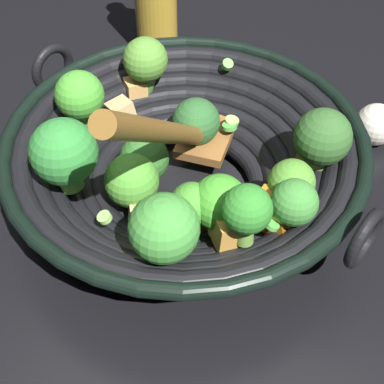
% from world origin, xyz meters
% --- Properties ---
extents(ground_plane, '(4.00, 4.00, 0.00)m').
position_xyz_m(ground_plane, '(0.00, 0.00, 0.00)').
color(ground_plane, black).
extents(wok, '(0.34, 0.38, 0.22)m').
position_xyz_m(wok, '(-0.00, -0.00, 0.06)').
color(wok, black).
rests_on(wok, ground).
extents(garlic_bulb, '(0.05, 0.05, 0.05)m').
position_xyz_m(garlic_bulb, '(0.16, -0.16, 0.02)').
color(garlic_bulb, silver).
rests_on(garlic_bulb, ground).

